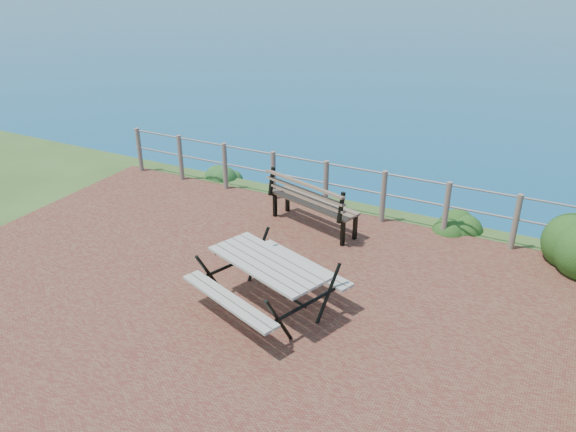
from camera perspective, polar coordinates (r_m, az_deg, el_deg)
name	(u,v)px	position (r m, az deg, el deg)	size (l,w,h in m)	color
ground	(233,295)	(8.42, -5.57, -8.00)	(10.00, 7.00, 0.12)	brown
safety_railing	(326,183)	(10.78, 3.88, 3.37)	(9.40, 0.10, 1.00)	#6B5B4C
picnic_table	(268,280)	(7.85, -2.08, -6.47)	(1.91, 1.46, 0.75)	gray
park_bench	(314,195)	(10.01, 2.64, 2.17)	(1.84, 0.96, 1.01)	brown
shrub_lip_west	(228,177)	(12.69, -6.11, 4.01)	(0.67, 0.67, 0.37)	#1B481E
shrub_lip_east	(451,228)	(10.70, 16.23, -1.19)	(0.76, 0.76, 0.50)	#1E3F13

